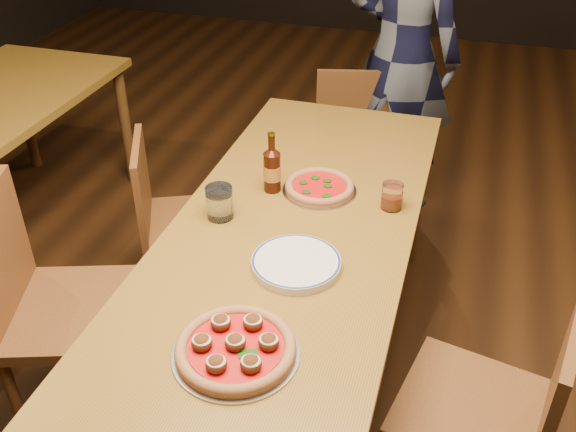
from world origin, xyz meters
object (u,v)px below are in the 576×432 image
(chair_main_nw, at_px, (76,309))
(chair_main_e, at_px, (473,408))
(plate_stack, at_px, (296,264))
(amber_glass, at_px, (392,196))
(table_main, at_px, (292,243))
(chair_end, at_px, (353,154))
(pizza_margherita, at_px, (319,187))
(chair_main_sw, at_px, (190,221))
(beer_bottle, at_px, (272,171))
(pizza_meatball, at_px, (236,348))
(diner, at_px, (402,55))
(water_glass, at_px, (220,202))

(chair_main_nw, distance_m, chair_main_e, 1.33)
(chair_main_nw, relative_size, plate_stack, 3.55)
(plate_stack, xyz_separation_m, amber_glass, (0.23, 0.42, 0.03))
(table_main, xyz_separation_m, chair_end, (-0.02, 1.19, -0.26))
(chair_main_e, height_order, plate_stack, chair_main_e)
(chair_main_e, xyz_separation_m, amber_glass, (-0.36, 0.55, 0.34))
(chair_main_nw, xyz_separation_m, chair_end, (0.65, 1.52, -0.07))
(chair_end, bearing_deg, pizza_margherita, -100.42)
(chair_end, bearing_deg, plate_stack, -99.77)
(chair_main_sw, height_order, beer_bottle, beer_bottle)
(pizza_meatball, height_order, amber_glass, amber_glass)
(pizza_meatball, relative_size, plate_stack, 1.22)
(chair_end, bearing_deg, diner, 47.68)
(chair_main_nw, height_order, beer_bottle, same)
(table_main, relative_size, plate_stack, 7.29)
(chair_main_sw, distance_m, pizza_meatball, 1.20)
(water_glass, bearing_deg, pizza_meatball, -64.82)
(amber_glass, bearing_deg, diner, 97.01)
(table_main, height_order, amber_glass, amber_glass)
(chair_main_nw, distance_m, diner, 2.03)
(pizza_margherita, relative_size, water_glass, 2.35)
(pizza_meatball, bearing_deg, table_main, 92.48)
(pizza_meatball, bearing_deg, chair_end, 91.59)
(table_main, distance_m, chair_main_nw, 0.78)
(table_main, xyz_separation_m, chair_main_e, (0.66, -0.34, -0.23))
(chair_main_nw, distance_m, chair_end, 1.65)
(pizza_margherita, distance_m, beer_bottle, 0.18)
(chair_main_sw, xyz_separation_m, amber_glass, (0.87, -0.17, 0.38))
(water_glass, height_order, diner, diner)
(chair_main_e, xyz_separation_m, beer_bottle, (-0.79, 0.54, 0.38))
(plate_stack, height_order, beer_bottle, beer_bottle)
(table_main, relative_size, pizza_margherita, 7.42)
(pizza_meatball, relative_size, pizza_margherita, 1.24)
(chair_main_sw, distance_m, pizza_margherita, 0.71)
(table_main, height_order, pizza_margherita, pizza_margherita)
(table_main, height_order, water_glass, water_glass)
(beer_bottle, height_order, diner, diner)
(table_main, height_order, diner, diner)
(diner, bearing_deg, plate_stack, 104.63)
(chair_main_e, xyz_separation_m, pizza_margherita, (-0.62, 0.58, 0.31))
(pizza_meatball, bearing_deg, water_glass, 115.18)
(chair_end, distance_m, plate_stack, 1.45)
(chair_end, relative_size, diner, 0.49)
(pizza_meatball, height_order, diner, diner)
(table_main, xyz_separation_m, diner, (0.14, 1.49, 0.17))
(chair_end, distance_m, pizza_margherita, 1.01)
(chair_end, bearing_deg, table_main, -102.66)
(table_main, xyz_separation_m, beer_bottle, (-0.13, 0.20, 0.15))
(chair_end, height_order, water_glass, water_glass)
(chair_main_sw, bearing_deg, beer_bottle, -136.70)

